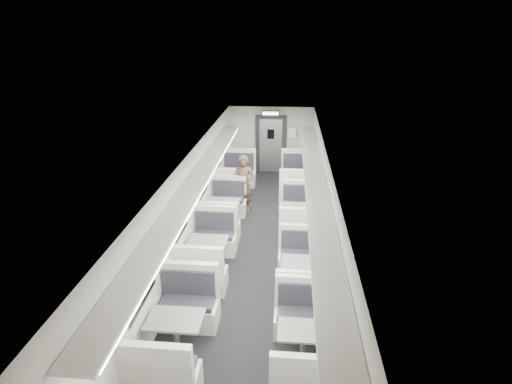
% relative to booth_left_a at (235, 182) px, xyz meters
% --- Properties ---
extents(room, '(3.24, 12.24, 2.64)m').
position_rel_booth_left_a_xyz_m(room, '(1.00, -3.65, 0.79)').
color(room, black).
rests_on(room, ground).
extents(booth_left_a, '(1.13, 2.29, 1.22)m').
position_rel_booth_left_a_xyz_m(booth_left_a, '(0.00, 0.00, 0.00)').
color(booth_left_a, beige).
rests_on(booth_left_a, room).
extents(booth_left_b, '(1.01, 2.06, 1.10)m').
position_rel_booth_left_a_xyz_m(booth_left_b, '(0.00, -2.25, -0.04)').
color(booth_left_b, beige).
rests_on(booth_left_b, room).
extents(booth_left_c, '(1.02, 2.06, 1.10)m').
position_rel_booth_left_a_xyz_m(booth_left_c, '(0.00, -4.36, -0.04)').
color(booth_left_c, beige).
rests_on(booth_left_c, room).
extents(booth_left_d, '(1.05, 2.13, 1.14)m').
position_rel_booth_left_a_xyz_m(booth_left_d, '(0.00, -6.90, -0.03)').
color(booth_left_d, beige).
rests_on(booth_left_d, room).
extents(booth_right_a, '(1.14, 2.32, 1.24)m').
position_rel_booth_left_a_xyz_m(booth_right_a, '(2.00, 0.02, 0.01)').
color(booth_right_a, beige).
rests_on(booth_right_a, room).
extents(booth_right_b, '(1.01, 2.04, 1.09)m').
position_rel_booth_left_a_xyz_m(booth_right_b, '(2.00, -2.39, -0.04)').
color(booth_right_b, beige).
rests_on(booth_right_b, room).
extents(booth_right_c, '(0.95, 1.94, 1.04)m').
position_rel_booth_left_a_xyz_m(booth_right_c, '(2.00, -4.96, -0.06)').
color(booth_right_c, beige).
rests_on(booth_right_c, room).
extents(booth_right_d, '(0.96, 1.94, 1.04)m').
position_rel_booth_left_a_xyz_m(booth_right_d, '(2.00, -6.91, -0.06)').
color(booth_right_d, beige).
rests_on(booth_right_d, room).
extents(passenger, '(0.64, 0.45, 1.67)m').
position_rel_booth_left_a_xyz_m(passenger, '(0.42, -1.24, 0.42)').
color(passenger, black).
rests_on(passenger, room).
extents(window_a, '(0.02, 1.18, 0.84)m').
position_rel_booth_left_a_xyz_m(window_a, '(-0.49, -0.25, 0.94)').
color(window_a, black).
rests_on(window_a, room).
extents(window_b, '(0.02, 1.18, 0.84)m').
position_rel_booth_left_a_xyz_m(window_b, '(-0.49, -2.45, 0.94)').
color(window_b, black).
rests_on(window_b, room).
extents(window_c, '(0.02, 1.18, 0.84)m').
position_rel_booth_left_a_xyz_m(window_c, '(-0.49, -4.65, 0.94)').
color(window_c, black).
rests_on(window_c, room).
extents(window_d, '(0.02, 1.18, 0.84)m').
position_rel_booth_left_a_xyz_m(window_d, '(-0.49, -6.85, 0.94)').
color(window_d, black).
rests_on(window_d, room).
extents(luggage_rack_left, '(0.46, 10.40, 0.09)m').
position_rel_booth_left_a_xyz_m(luggage_rack_left, '(-0.24, -3.95, 1.51)').
color(luggage_rack_left, beige).
rests_on(luggage_rack_left, room).
extents(luggage_rack_right, '(0.46, 10.40, 0.09)m').
position_rel_booth_left_a_xyz_m(luggage_rack_right, '(2.24, -3.95, 1.51)').
color(luggage_rack_right, beige).
rests_on(luggage_rack_right, room).
extents(vestibule_door, '(1.10, 0.13, 2.10)m').
position_rel_booth_left_a_xyz_m(vestibule_door, '(1.00, 2.28, 0.63)').
color(vestibule_door, black).
rests_on(vestibule_door, room).
extents(exit_sign, '(0.62, 0.12, 0.16)m').
position_rel_booth_left_a_xyz_m(exit_sign, '(1.00, 1.79, 1.87)').
color(exit_sign, black).
rests_on(exit_sign, room).
extents(wall_notice, '(0.32, 0.02, 0.40)m').
position_rel_booth_left_a_xyz_m(wall_notice, '(1.75, 2.27, 1.09)').
color(wall_notice, white).
rests_on(wall_notice, room).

